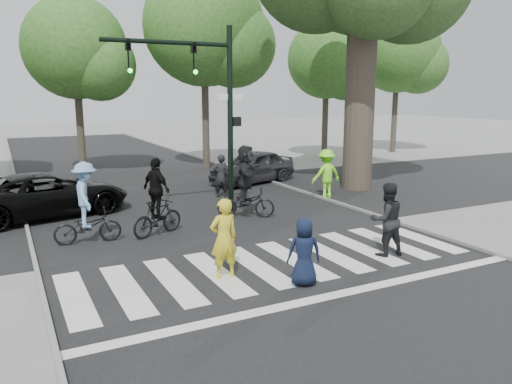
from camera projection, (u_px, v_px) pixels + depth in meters
ground at (298, 277)px, 10.84m from camera, size 120.00×120.00×0.00m
road_stem at (212, 224)px, 15.20m from camera, size 10.00×70.00×0.01m
road_cross at (180, 204)px, 17.82m from camera, size 70.00×10.00×0.01m
curb_left at (31, 245)px, 12.93m from camera, size 0.10×70.00×0.10m
curb_right at (345, 205)px, 17.46m from camera, size 0.10×70.00×0.10m
crosswalk at (283, 267)px, 11.42m from camera, size 10.00×3.85×0.01m
traffic_signal at (205, 94)px, 15.64m from camera, size 4.45×0.29×6.00m
bg_tree_2 at (81, 52)px, 23.42m from camera, size 5.04×4.80×8.40m
bg_tree_3 at (211, 31)px, 24.73m from camera, size 6.30×6.00×10.20m
bg_tree_4 at (332, 63)px, 29.28m from camera, size 4.83×4.60×8.15m
bg_tree_5 at (403, 54)px, 32.34m from camera, size 5.67×5.40×9.30m
pedestrian_woman at (224, 238)px, 10.65m from camera, size 0.66×0.45×1.75m
pedestrian_child at (304, 252)px, 10.23m from camera, size 0.82×0.67×1.43m
pedestrian_adult at (387, 219)px, 12.11m from camera, size 0.98×0.82×1.81m
cyclist_left at (86, 209)px, 13.08m from camera, size 1.76×1.17×2.18m
cyclist_mid at (157, 204)px, 13.81m from camera, size 1.72×1.10×2.18m
cyclist_right at (246, 186)px, 15.80m from camera, size 1.91×1.75×2.32m
car_suv at (46, 194)px, 16.01m from camera, size 5.57×3.55×1.43m
car_grey at (253, 167)px, 21.99m from camera, size 4.52×2.97×1.43m
bystander_hivis at (326, 174)px, 18.72m from camera, size 1.20×0.70×1.86m
bystander_dark at (221, 176)px, 18.91m from camera, size 0.68×0.53×1.65m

